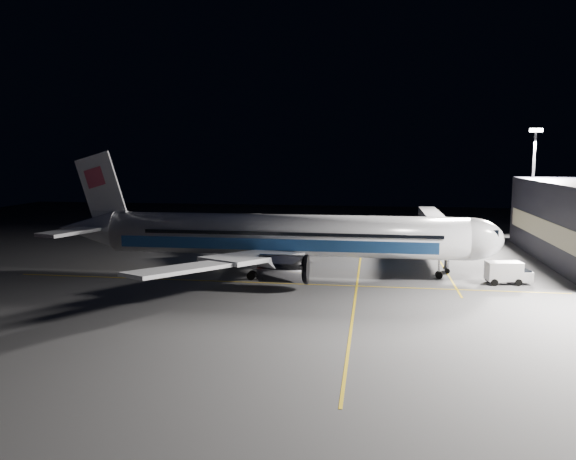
# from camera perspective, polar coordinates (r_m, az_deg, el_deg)

# --- Properties ---
(ground) EXTENTS (200.00, 200.00, 0.00)m
(ground) POSITION_cam_1_polar(r_m,az_deg,el_deg) (76.89, -0.35, -4.42)
(ground) COLOR #4C4C4F
(ground) RESTS_ON ground
(guide_line_main) EXTENTS (0.25, 80.00, 0.01)m
(guide_line_main) POSITION_cam_1_polar(r_m,az_deg,el_deg) (75.99, 7.14, -4.62)
(guide_line_main) COLOR gold
(guide_line_main) RESTS_ON ground
(guide_line_cross) EXTENTS (70.00, 0.25, 0.01)m
(guide_line_cross) POSITION_cam_1_polar(r_m,az_deg,el_deg) (71.12, -1.11, -5.43)
(guide_line_cross) COLOR gold
(guide_line_cross) RESTS_ON ground
(guide_line_side) EXTENTS (0.25, 40.00, 0.01)m
(guide_line_side) POSITION_cam_1_polar(r_m,az_deg,el_deg) (86.37, 15.33, -3.34)
(guide_line_side) COLOR gold
(guide_line_side) RESTS_ON ground
(airliner) EXTENTS (61.48, 54.22, 16.64)m
(airliner) POSITION_cam_1_polar(r_m,az_deg,el_deg) (76.14, -1.15, -0.59)
(airliner) COLOR silver
(airliner) RESTS_ON ground
(jet_bridge) EXTENTS (3.60, 34.40, 6.30)m
(jet_bridge) POSITION_cam_1_polar(r_m,az_deg,el_deg) (93.55, 14.88, 0.37)
(jet_bridge) COLOR #B2B2B7
(jet_bridge) RESTS_ON ground
(floodlight_mast_north) EXTENTS (2.40, 0.68, 20.70)m
(floodlight_mast_north) POSITION_cam_1_polar(r_m,az_deg,el_deg) (109.93, 23.65, 5.12)
(floodlight_mast_north) COLOR #59595E
(floodlight_mast_north) RESTS_ON ground
(service_truck) EXTENTS (5.78, 3.05, 2.82)m
(service_truck) POSITION_cam_1_polar(r_m,az_deg,el_deg) (75.67, 21.43, -4.00)
(service_truck) COLOR silver
(service_truck) RESTS_ON ground
(baggage_tug) EXTENTS (2.88, 2.60, 1.73)m
(baggage_tug) POSITION_cam_1_polar(r_m,az_deg,el_deg) (89.01, -5.22, -2.24)
(baggage_tug) COLOR black
(baggage_tug) RESTS_ON ground
(safety_cone_a) EXTENTS (0.36, 0.36, 0.54)m
(safety_cone_a) POSITION_cam_1_polar(r_m,az_deg,el_deg) (87.70, -3.53, -2.72)
(safety_cone_a) COLOR #D65A09
(safety_cone_a) RESTS_ON ground
(safety_cone_b) EXTENTS (0.38, 0.38, 0.57)m
(safety_cone_b) POSITION_cam_1_polar(r_m,az_deg,el_deg) (89.84, 4.85, -2.47)
(safety_cone_b) COLOR #D65A09
(safety_cone_b) RESTS_ON ground
(safety_cone_c) EXTENTS (0.45, 0.45, 0.68)m
(safety_cone_c) POSITION_cam_1_polar(r_m,az_deg,el_deg) (89.70, 3.87, -2.44)
(safety_cone_c) COLOR #D65A09
(safety_cone_c) RESTS_ON ground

